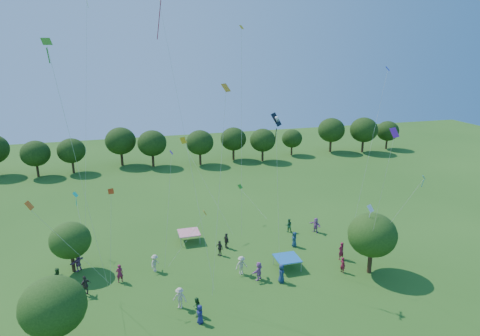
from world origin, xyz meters
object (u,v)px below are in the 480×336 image
Objects in this scene: tent_blue at (287,258)px; near_tree_east at (372,235)px; near_tree_west at (53,306)px; near_tree_north at (70,240)px; pirate_kite at (277,123)px; red_high_kite at (169,55)px; tent_red_stripe at (189,233)px.

near_tree_east is at bearing -21.87° from tent_blue.
near_tree_east is at bearing 8.16° from near_tree_west.
pirate_kite is at bearing -19.33° from near_tree_north.
red_high_kite reaches higher than pirate_kite.
near_tree_west is 26.49m from near_tree_east.
near_tree_north is 19.96m from tent_blue.
pirate_kite is (-8.84, 1.61, 10.36)m from near_tree_east.
tent_red_stripe is (11.30, 3.19, -2.11)m from near_tree_north.
near_tree_east is 0.42× the size of pirate_kite.
red_high_kite reaches higher than near_tree_east.
tent_blue is at bearing -45.59° from tent_red_stripe.
pirate_kite is 9.96m from red_high_kite.
red_high_kite reaches higher than tent_blue.
tent_blue is at bearing 32.95° from pirate_kite.
tent_blue is 0.16× the size of pirate_kite.
near_tree_north is 19.47m from red_high_kite.
near_tree_east is 2.62× the size of tent_blue.
near_tree_west is 20.50m from tent_blue.
near_tree_west is 0.25× the size of red_high_kite.
near_tree_east reaches higher than near_tree_west.
near_tree_west reaches higher than tent_blue.
near_tree_north reaches higher than tent_red_stripe.
near_tree_west is 0.99× the size of near_tree_east.
near_tree_west is 1.18× the size of near_tree_north.
near_tree_east reaches higher than tent_blue.
red_high_kite is at bearing 172.27° from near_tree_east.
near_tree_north is 0.84× the size of near_tree_east.
near_tree_east is at bearing -7.73° from red_high_kite.
pirate_kite reaches higher than near_tree_west.
red_high_kite is (-17.17, 2.33, 15.75)m from near_tree_east.
near_tree_west reaches higher than tent_red_stripe.
near_tree_east is 0.25× the size of red_high_kite.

